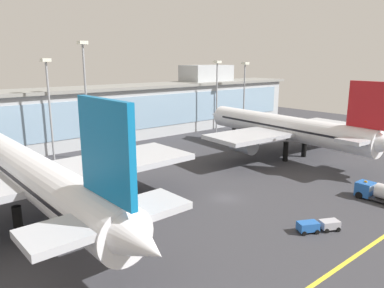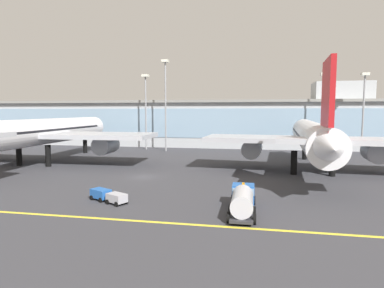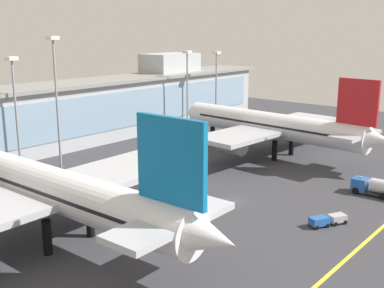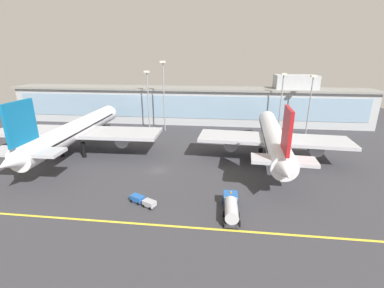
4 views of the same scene
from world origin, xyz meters
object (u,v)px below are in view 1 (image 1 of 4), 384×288
(fuel_tanker_truck, at_px, (384,193))
(airliner_near_left, at_px, (33,176))
(baggage_tug_near, at_px, (318,226))
(apron_light_mast_east, at_px, (49,94))
(airliner_near_right, at_px, (285,128))
(apron_light_mast_west, at_px, (244,85))
(apron_light_mast_centre, at_px, (85,84))
(apron_light_mast_far_east, at_px, (217,86))

(fuel_tanker_truck, bearing_deg, airliner_near_left, 57.70)
(baggage_tug_near, relative_size, apron_light_mast_east, 0.26)
(airliner_near_right, distance_m, apron_light_mast_west, 33.05)
(airliner_near_left, bearing_deg, airliner_near_right, -90.98)
(fuel_tanker_truck, height_order, baggage_tug_near, fuel_tanker_truck)
(fuel_tanker_truck, xyz_separation_m, baggage_tug_near, (-16.63, 1.11, -0.72))
(fuel_tanker_truck, height_order, apron_light_mast_east, apron_light_mast_east)
(airliner_near_left, relative_size, fuel_tanker_truck, 6.24)
(apron_light_mast_centre, height_order, apron_light_mast_far_east, apron_light_mast_centre)
(airliner_near_right, xyz_separation_m, apron_light_mast_centre, (-35.20, 26.49, 9.94))
(airliner_near_right, height_order, apron_light_mast_east, apron_light_mast_east)
(apron_light_mast_centre, bearing_deg, apron_light_mast_east, 156.22)
(fuel_tanker_truck, height_order, apron_light_mast_far_east, apron_light_mast_far_east)
(apron_light_mast_centre, bearing_deg, apron_light_mast_far_east, 4.84)
(baggage_tug_near, distance_m, apron_light_mast_west, 70.96)
(apron_light_mast_east, bearing_deg, baggage_tug_near, -75.82)
(airliner_near_left, xyz_separation_m, airliner_near_right, (54.99, 0.45, -0.22))
(baggage_tug_near, height_order, apron_light_mast_east, apron_light_mast_east)
(apron_light_mast_west, distance_m, apron_light_mast_far_east, 9.61)
(baggage_tug_near, bearing_deg, airliner_near_right, -110.37)
(baggage_tug_near, distance_m, apron_light_mast_centre, 55.24)
(apron_light_mast_west, height_order, apron_light_mast_centre, apron_light_mast_centre)
(airliner_near_left, relative_size, apron_light_mast_east, 2.59)
(apron_light_mast_centre, height_order, apron_light_mast_east, apron_light_mast_centre)
(baggage_tug_near, relative_size, apron_light_mast_far_east, 0.27)
(apron_light_mast_east, bearing_deg, apron_light_mast_centre, -23.78)
(apron_light_mast_centre, relative_size, apron_light_mast_east, 1.16)
(baggage_tug_near, height_order, apron_light_mast_far_east, apron_light_mast_far_east)
(apron_light_mast_west, xyz_separation_m, apron_light_mast_centre, (-51.72, -1.16, 2.53))
(baggage_tug_near, xyz_separation_m, apron_light_mast_east, (-14.03, 55.51, 13.69))
(fuel_tanker_truck, bearing_deg, airliner_near_right, -23.67)
(fuel_tanker_truck, xyz_separation_m, apron_light_mast_east, (-30.66, 56.62, 12.97))
(fuel_tanker_truck, distance_m, baggage_tug_near, 16.69)
(airliner_near_right, bearing_deg, fuel_tanker_truck, 160.95)
(apron_light_mast_east, bearing_deg, fuel_tanker_truck, -61.56)
(airliner_near_left, relative_size, airliner_near_right, 1.08)
(fuel_tanker_truck, relative_size, baggage_tug_near, 1.60)
(airliner_near_left, height_order, apron_light_mast_centre, apron_light_mast_centre)
(airliner_near_left, height_order, apron_light_mast_far_east, apron_light_mast_far_east)
(airliner_near_right, relative_size, apron_light_mast_east, 2.40)
(airliner_near_left, xyz_separation_m, apron_light_mast_far_east, (62.22, 30.53, 7.43))
(airliner_near_left, bearing_deg, apron_light_mast_east, -24.79)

